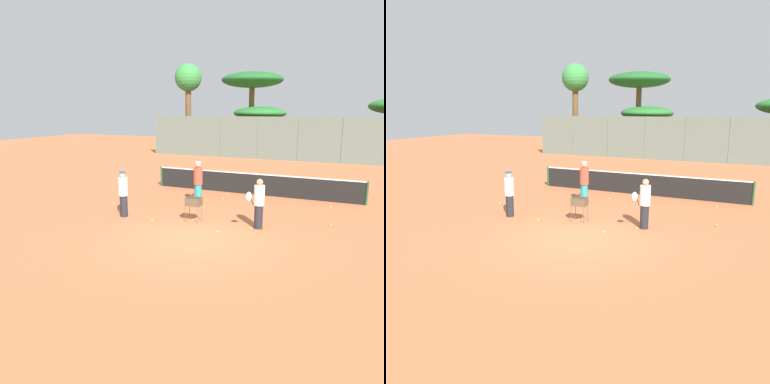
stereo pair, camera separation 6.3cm
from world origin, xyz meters
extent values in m
plane|color=#B7663D|center=(0.00, 0.00, 0.00)|extent=(80.00, 80.00, 0.00)
cylinder|color=#26592D|center=(-5.16, 7.26, 0.54)|extent=(0.10, 0.10, 1.07)
cylinder|color=#26592D|center=(5.16, 7.26, 0.54)|extent=(0.10, 0.10, 1.07)
cube|color=black|center=(0.00, 7.26, 0.51)|extent=(10.32, 0.01, 1.01)
cube|color=white|center=(0.00, 7.26, 1.04)|extent=(10.32, 0.02, 0.06)
cylinder|color=slate|center=(-13.23, 20.62, 1.78)|extent=(0.08, 0.08, 3.56)
cylinder|color=slate|center=(-9.92, 20.62, 1.78)|extent=(0.08, 0.08, 3.56)
cylinder|color=slate|center=(-6.62, 20.62, 1.78)|extent=(0.08, 0.08, 3.56)
cylinder|color=slate|center=(-3.31, 20.62, 1.78)|extent=(0.08, 0.08, 3.56)
cylinder|color=slate|center=(0.00, 20.62, 1.78)|extent=(0.08, 0.08, 3.56)
cylinder|color=slate|center=(3.31, 20.62, 1.78)|extent=(0.08, 0.08, 3.56)
cube|color=slate|center=(0.00, 20.62, 1.78)|extent=(26.46, 0.01, 3.56)
cylinder|color=brown|center=(-4.02, 23.66, 1.60)|extent=(0.28, 0.28, 3.20)
ellipsoid|color=#28722D|center=(-4.02, 23.66, 3.80)|extent=(4.77, 4.77, 1.19)
cylinder|color=brown|center=(-10.85, 22.83, 3.15)|extent=(0.55, 0.55, 6.30)
sphere|color=#388E42|center=(-10.85, 22.83, 7.07)|extent=(2.56, 2.56, 2.56)
cylinder|color=brown|center=(-5.16, 24.80, 3.05)|extent=(0.51, 0.51, 6.10)
ellipsoid|color=#1E6028|center=(-5.16, 24.80, 6.82)|extent=(5.73, 5.73, 1.43)
cylinder|color=#26262D|center=(1.67, 2.06, 0.43)|extent=(0.30, 0.30, 0.85)
cylinder|color=white|center=(1.67, 2.06, 1.21)|extent=(0.37, 0.37, 0.71)
sphere|color=tan|center=(1.67, 2.06, 1.68)|extent=(0.23, 0.23, 0.23)
cylinder|color=black|center=(1.52, 1.73, 1.03)|extent=(0.09, 0.14, 0.27)
ellipsoid|color=silver|center=(1.44, 1.57, 1.25)|extent=(0.19, 0.37, 0.43)
cylinder|color=#26262D|center=(-3.55, 1.34, 0.43)|extent=(0.30, 0.30, 0.85)
cylinder|color=white|center=(-3.55, 1.34, 1.20)|extent=(0.37, 0.37, 0.71)
sphere|color=#DBB28C|center=(-3.55, 1.34, 1.67)|extent=(0.23, 0.23, 0.23)
cylinder|color=#2659B2|center=(-3.55, 1.34, 1.77)|extent=(0.24, 0.24, 0.06)
cylinder|color=black|center=(-3.74, 1.65, 1.03)|extent=(0.10, 0.14, 0.27)
ellipsoid|color=silver|center=(-3.84, 1.81, 1.25)|extent=(0.23, 0.35, 0.43)
cylinder|color=teal|center=(-1.70, 4.41, 0.45)|extent=(0.32, 0.32, 0.90)
cylinder|color=#E54C38|center=(-1.70, 4.41, 1.27)|extent=(0.39, 0.39, 0.75)
sphere|color=#DBB28C|center=(-1.70, 4.41, 1.77)|extent=(0.24, 0.24, 0.24)
cylinder|color=white|center=(-1.70, 4.41, 1.87)|extent=(0.26, 0.26, 0.06)
cylinder|color=black|center=(-1.78, 4.78, 1.08)|extent=(0.06, 0.15, 0.27)
ellipsoid|color=silver|center=(-1.82, 4.96, 1.30)|extent=(0.11, 0.40, 0.43)
cylinder|color=brown|center=(-1.02, 1.68, 0.31)|extent=(0.02, 0.02, 0.63)
cylinder|color=brown|center=(-0.51, 1.68, 0.31)|extent=(0.02, 0.02, 0.63)
cylinder|color=brown|center=(-1.02, 2.04, 0.31)|extent=(0.02, 0.02, 0.63)
cylinder|color=brown|center=(-0.51, 2.04, 0.31)|extent=(0.02, 0.02, 0.63)
cube|color=brown|center=(-0.76, 1.86, 0.63)|extent=(0.55, 0.40, 0.01)
cube|color=brown|center=(-0.76, 1.66, 0.78)|extent=(0.55, 0.01, 0.30)
cube|color=brown|center=(-0.76, 2.06, 0.78)|extent=(0.55, 0.01, 0.30)
cube|color=brown|center=(-1.04, 1.86, 0.78)|extent=(0.01, 0.40, 0.30)
cube|color=brown|center=(-0.49, 1.86, 0.78)|extent=(0.01, 0.40, 0.30)
sphere|color=#D1E54C|center=(-0.57, 1.98, 0.73)|extent=(0.07, 0.07, 0.07)
sphere|color=#D1E54C|center=(-0.67, 1.74, 0.73)|extent=(0.07, 0.07, 0.07)
sphere|color=#D1E54C|center=(-0.81, 1.77, 0.67)|extent=(0.07, 0.07, 0.07)
sphere|color=#D1E54C|center=(-0.61, 1.85, 0.67)|extent=(0.07, 0.07, 0.07)
sphere|color=#D1E54C|center=(-0.92, 1.96, 0.67)|extent=(0.07, 0.07, 0.07)
sphere|color=#D1E54C|center=(-0.75, 1.98, 0.73)|extent=(0.07, 0.07, 0.07)
sphere|color=#D1E54C|center=(-0.81, 1.94, 0.67)|extent=(0.07, 0.07, 0.07)
sphere|color=#D1E54C|center=(-0.60, 1.78, 0.73)|extent=(0.07, 0.07, 0.07)
sphere|color=#D1E54C|center=(-0.62, 1.95, 0.73)|extent=(0.07, 0.07, 0.07)
sphere|color=#D1E54C|center=(-0.84, 1.97, 0.03)|extent=(0.07, 0.07, 0.07)
sphere|color=#D1E54C|center=(-0.95, 5.64, 0.03)|extent=(0.07, 0.07, 0.07)
sphere|color=#D1E54C|center=(3.99, 3.51, 0.03)|extent=(0.07, 0.07, 0.07)
sphere|color=#D1E54C|center=(1.48, 1.82, 0.03)|extent=(0.07, 0.07, 0.07)
sphere|color=#D1E54C|center=(-5.10, 2.76, 0.03)|extent=(0.07, 0.07, 0.07)
sphere|color=#D1E54C|center=(0.55, 0.99, 0.03)|extent=(0.07, 0.07, 0.07)
sphere|color=#D1E54C|center=(3.78, 6.13, 0.03)|extent=(0.07, 0.07, 0.07)
sphere|color=#D1E54C|center=(-2.24, 1.29, 0.03)|extent=(0.07, 0.07, 0.07)
sphere|color=#D1E54C|center=(-1.15, 6.69, 0.03)|extent=(0.07, 0.07, 0.07)
camera|label=1|loc=(4.84, -10.50, 4.16)|focal=35.00mm
camera|label=2|loc=(4.90, -10.48, 4.16)|focal=35.00mm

